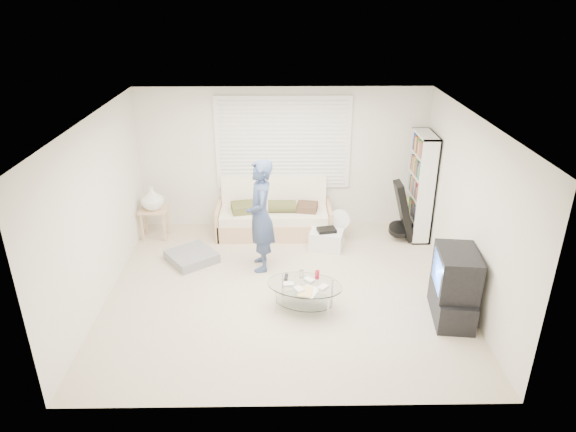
{
  "coord_description": "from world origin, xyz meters",
  "views": [
    {
      "loc": [
        -0.04,
        -6.33,
        4.03
      ],
      "look_at": [
        0.06,
        0.3,
        1.04
      ],
      "focal_mm": 32.0,
      "sensor_mm": 36.0,
      "label": 1
    }
  ],
  "objects_px": {
    "bookshelf": "(420,186)",
    "coffee_table": "(305,289)",
    "futon_sofa": "(274,216)",
    "tv_unit": "(454,286)"
  },
  "relations": [
    {
      "from": "tv_unit",
      "to": "coffee_table",
      "type": "bearing_deg",
      "value": 173.68
    },
    {
      "from": "futon_sofa",
      "to": "bookshelf",
      "type": "bearing_deg",
      "value": -2.7
    },
    {
      "from": "tv_unit",
      "to": "coffee_table",
      "type": "xyz_separation_m",
      "value": [
        -1.93,
        0.21,
        -0.16
      ]
    },
    {
      "from": "futon_sofa",
      "to": "tv_unit",
      "type": "distance_m",
      "value": 3.48
    },
    {
      "from": "futon_sofa",
      "to": "coffee_table",
      "type": "xyz_separation_m",
      "value": [
        0.44,
        -2.34,
        -0.01
      ]
    },
    {
      "from": "bookshelf",
      "to": "coffee_table",
      "type": "relative_size",
      "value": 1.61
    },
    {
      "from": "tv_unit",
      "to": "futon_sofa",
      "type": "bearing_deg",
      "value": 132.75
    },
    {
      "from": "futon_sofa",
      "to": "tv_unit",
      "type": "relative_size",
      "value": 2.05
    },
    {
      "from": "bookshelf",
      "to": "tv_unit",
      "type": "bearing_deg",
      "value": -92.94
    },
    {
      "from": "bookshelf",
      "to": "coffee_table",
      "type": "bearing_deg",
      "value": -132.67
    }
  ]
}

